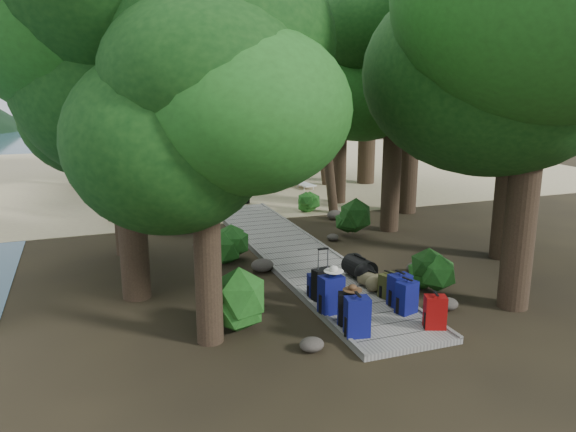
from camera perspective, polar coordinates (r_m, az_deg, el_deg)
name	(u,v)px	position (r m, az deg, el deg)	size (l,w,h in m)	color
ground	(308,266)	(14.44, 2.05, -5.12)	(120.00, 120.00, 0.00)	#2F2717
sand_beach	(192,172)	(29.48, -9.73, 4.41)	(40.00, 22.00, 0.02)	tan
boardwalk	(294,253)	(15.30, 0.64, -3.78)	(2.00, 12.00, 0.12)	gray
backpack_left_a	(357,315)	(10.34, 7.05, -9.92)	(0.44, 0.30, 0.82)	navy
backpack_left_b	(348,307)	(10.78, 6.13, -9.21)	(0.38, 0.27, 0.70)	black
backpack_left_c	(331,292)	(11.26, 4.41, -7.74)	(0.46, 0.33, 0.85)	navy
backpack_left_d	(316,284)	(12.12, 2.86, -6.91)	(0.35, 0.25, 0.54)	navy
backpack_right_a	(435,310)	(10.94, 14.72, -9.25)	(0.39, 0.28, 0.70)	#990508
backpack_right_b	(407,296)	(11.48, 11.97, -7.91)	(0.40, 0.28, 0.72)	navy
backpack_right_c	(400,288)	(11.81, 11.27, -7.23)	(0.43, 0.30, 0.73)	navy
backpack_right_d	(388,284)	(12.24, 10.17, -6.83)	(0.37, 0.27, 0.57)	#3E431B
duffel_right_khaki	(371,280)	(12.75, 8.45, -6.43)	(0.35, 0.53, 0.35)	olive
duffel_right_black	(359,268)	(13.29, 7.26, -5.23)	(0.49, 0.79, 0.49)	black
suitcase_on_boardwalk	(323,284)	(11.93, 3.54, -6.92)	(0.43, 0.24, 0.67)	black
lone_suitcase_on_sand	(244,195)	(21.58, -4.52, 2.10)	(0.41, 0.23, 0.64)	black
hat_brown	(352,287)	(10.62, 6.57, -7.21)	(0.36, 0.36, 0.11)	#51351E
hat_white	(334,268)	(11.14, 4.67, -5.30)	(0.39, 0.39, 0.13)	silver
kayak	(158,194)	(23.26, -13.07, 2.24)	(0.71, 3.25, 0.32)	red
sun_lounger	(305,182)	(24.65, 1.72, 3.49)	(0.55, 1.71, 0.55)	silver
tree_right_a	(534,88)	(12.00, 23.71, 11.83)	(5.40, 5.40, 8.99)	black
tree_right_b	(518,81)	(15.51, 22.31, 12.60)	(5.18, 5.18, 9.25)	black
tree_right_c	(395,97)	(17.53, 10.78, 11.79)	(4.79, 4.79, 8.29)	black
tree_right_d	(413,72)	(20.19, 12.58, 14.06)	(5.34, 5.34, 9.80)	black
tree_right_e	(340,95)	(21.44, 5.34, 12.18)	(4.57, 4.57, 8.23)	black
tree_right_f	(370,57)	(25.84, 8.29, 15.71)	(6.31, 6.31, 11.26)	black
tree_left_a	(204,152)	(9.60, -8.55, 6.49)	(4.17, 4.17, 6.94)	black
tree_left_b	(124,93)	(12.02, -16.37, 11.92)	(4.88, 4.88, 8.79)	black
tree_left_c	(117,122)	(15.41, -17.00, 9.12)	(4.12, 4.12, 7.17)	black
tree_back_a	(154,92)	(27.61, -13.42, 12.17)	(4.74, 4.74, 8.20)	black
tree_back_b	(227,86)	(28.85, -6.22, 13.00)	(4.87, 4.87, 8.70)	black
tree_back_c	(280,82)	(29.85, -0.86, 13.44)	(5.04, 5.04, 9.06)	black
tree_back_d	(71,101)	(26.50, -21.19, 10.87)	(4.53, 4.53, 7.55)	black
palm_right_a	(336,99)	(19.99, 4.89, 11.73)	(4.68, 4.68, 7.98)	#164413
palm_right_b	(324,85)	(25.40, 3.71, 13.10)	(4.57, 4.57, 8.82)	#164413
palm_right_c	(268,105)	(25.96, -2.04, 11.20)	(4.45, 4.45, 7.08)	#164413
palm_left_a	(98,130)	(19.29, -18.70, 8.26)	(3.86, 3.86, 6.14)	#164413
rock_left_a	(312,344)	(10.12, 2.43, -12.91)	(0.44, 0.40, 0.24)	#4C473F
rock_left_b	(220,307)	(11.81, -6.94, -9.12)	(0.33, 0.30, 0.18)	#4C473F
rock_left_c	(262,265)	(14.03, -2.62, -5.02)	(0.57, 0.51, 0.31)	#4C473F
rock_left_d	(197,244)	(16.25, -9.21, -2.88)	(0.26, 0.23, 0.14)	#4C473F
rock_right_a	(447,304)	(12.23, 15.89, -8.58)	(0.45, 0.41, 0.25)	#4C473F
rock_right_b	(417,268)	(14.20, 12.93, -5.17)	(0.53, 0.47, 0.29)	#4C473F
rock_right_c	(333,237)	(16.73, 4.56, -2.16)	(0.36, 0.32, 0.20)	#4C473F
rock_right_d	(335,215)	(19.21, 4.83, 0.11)	(0.59, 0.53, 0.32)	#4C473F
shrub_left_a	(246,302)	(10.74, -4.26, -8.69)	(1.26, 1.26, 1.14)	#1C4C16
shrub_left_b	(226,244)	(14.85, -6.29, -2.86)	(0.99, 0.99, 0.89)	#1C4C16
shrub_left_c	(172,215)	(18.09, -11.75, 0.10)	(1.10, 1.10, 0.99)	#1C4C16
shrub_right_a	(431,272)	(13.08, 14.36, -5.54)	(0.98, 0.98, 0.88)	#1C4C16
shrub_right_b	(352,219)	(17.12, 6.50, -0.26)	(1.23, 1.23, 1.11)	#1C4C16
shrub_right_c	(306,202)	(20.05, 1.85, 1.38)	(0.86, 0.86, 0.77)	#1C4C16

